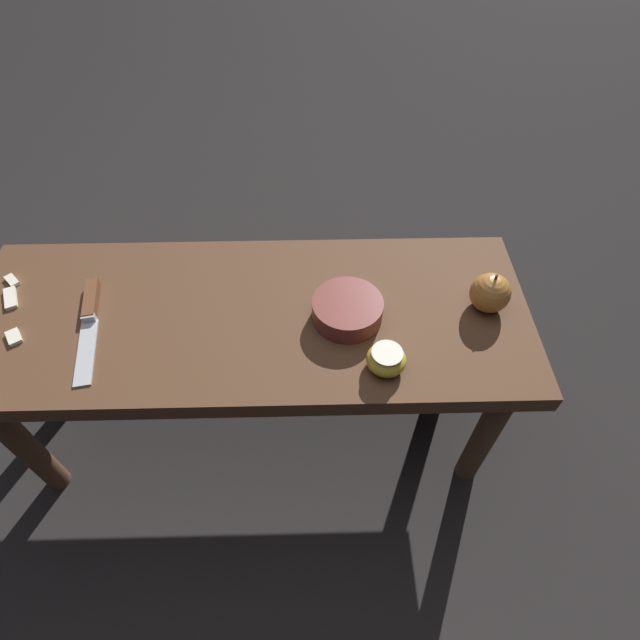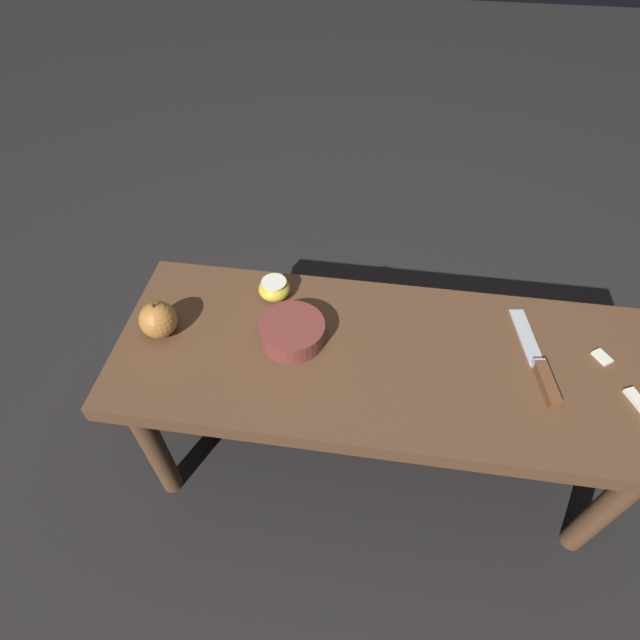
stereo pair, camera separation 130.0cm
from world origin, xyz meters
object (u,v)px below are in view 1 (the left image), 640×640
wooden_bench (251,331)px  bowl (347,310)px  knife (90,314)px  apple_cut (386,359)px  apple_whole (490,293)px

wooden_bench → bowl: 0.22m
wooden_bench → knife: size_ratio=4.43×
wooden_bench → knife: (-0.31, -0.00, 0.07)m
knife → apple_cut: size_ratio=3.52×
knife → wooden_bench: bearing=81.0°
apple_whole → bowl: bearing=-175.5°
apple_whole → apple_cut: size_ratio=1.23×
wooden_bench → apple_cut: size_ratio=15.57×
apple_whole → apple_cut: 0.26m
wooden_bench → bowl: (0.20, -0.02, 0.08)m
knife → bowl: size_ratio=1.85×
knife → apple_whole: (0.79, 0.01, 0.03)m
apple_whole → apple_cut: (-0.22, -0.14, -0.02)m
bowl → apple_whole: bearing=4.5°
apple_cut → apple_whole: bearing=33.0°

